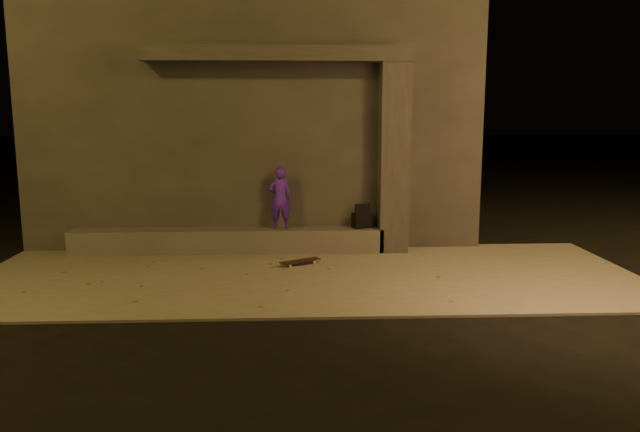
{
  "coord_description": "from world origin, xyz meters",
  "views": [
    {
      "loc": [
        -0.26,
        -8.13,
        2.76
      ],
      "look_at": [
        0.21,
        2.0,
        1.03
      ],
      "focal_mm": 35.0,
      "sensor_mm": 36.0,
      "label": 1
    }
  ],
  "objects_px": {
    "column": "(394,158)",
    "backpack": "(362,219)",
    "skateboarder": "(280,198)",
    "skateboard": "(300,261)"
  },
  "relations": [
    {
      "from": "column",
      "to": "skateboarder",
      "type": "relative_size",
      "value": 3.01
    },
    {
      "from": "column",
      "to": "backpack",
      "type": "bearing_deg",
      "value": 180.0
    },
    {
      "from": "skateboarder",
      "to": "backpack",
      "type": "relative_size",
      "value": 2.45
    },
    {
      "from": "backpack",
      "to": "skateboard",
      "type": "xyz_separation_m",
      "value": [
        -1.22,
        -1.11,
        -0.55
      ]
    },
    {
      "from": "backpack",
      "to": "skateboard",
      "type": "bearing_deg",
      "value": -156.55
    },
    {
      "from": "skateboard",
      "to": "backpack",
      "type": "bearing_deg",
      "value": 13.0
    },
    {
      "from": "backpack",
      "to": "skateboard",
      "type": "relative_size",
      "value": 0.66
    },
    {
      "from": "backpack",
      "to": "skateboard",
      "type": "height_order",
      "value": "backpack"
    },
    {
      "from": "column",
      "to": "skateboard",
      "type": "bearing_deg",
      "value": -148.51
    },
    {
      "from": "column",
      "to": "skateboarder",
      "type": "distance_m",
      "value": 2.31
    }
  ]
}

